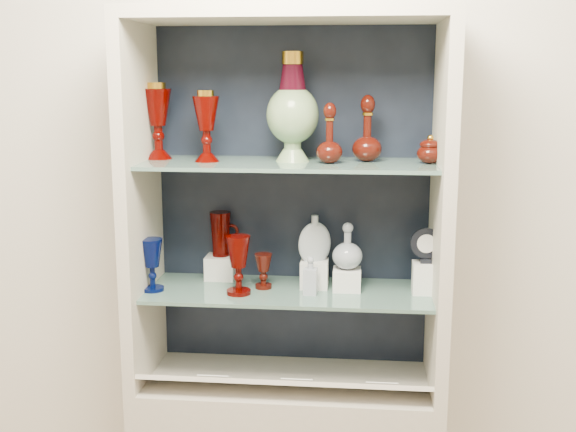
# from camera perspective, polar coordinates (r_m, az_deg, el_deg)

# --- Properties ---
(wall_back) EXTENTS (3.50, 0.02, 2.80)m
(wall_back) POSITION_cam_1_polar(r_m,az_deg,el_deg) (2.49, 0.51, 3.24)
(wall_back) COLOR white
(wall_back) RESTS_ON ground
(cabinet_back_panel) EXTENTS (0.98, 0.02, 1.15)m
(cabinet_back_panel) POSITION_cam_1_polar(r_m,az_deg,el_deg) (2.47, 0.44, 1.42)
(cabinet_back_panel) COLOR black
(cabinet_back_panel) RESTS_ON cabinet_base
(cabinet_side_left) EXTENTS (0.04, 0.40, 1.15)m
(cabinet_side_left) POSITION_cam_1_polar(r_m,az_deg,el_deg) (2.38, -11.56, 0.81)
(cabinet_side_left) COLOR beige
(cabinet_side_left) RESTS_ON cabinet_base
(cabinet_side_right) EXTENTS (0.04, 0.40, 1.15)m
(cabinet_side_right) POSITION_cam_1_polar(r_m,az_deg,el_deg) (2.29, 12.03, 0.38)
(cabinet_side_right) COLOR beige
(cabinet_side_right) RESTS_ON cabinet_base
(cabinet_top_cap) EXTENTS (1.00, 0.40, 0.04)m
(cabinet_top_cap) POSITION_cam_1_polar(r_m,az_deg,el_deg) (2.26, 0.00, 15.64)
(cabinet_top_cap) COLOR beige
(cabinet_top_cap) RESTS_ON cabinet_side_left
(shelf_lower) EXTENTS (0.92, 0.34, 0.01)m
(shelf_lower) POSITION_cam_1_polar(r_m,az_deg,el_deg) (2.38, 0.05, -5.97)
(shelf_lower) COLOR slate
(shelf_lower) RESTS_ON cabinet_side_left
(shelf_upper) EXTENTS (0.92, 0.34, 0.01)m
(shelf_upper) POSITION_cam_1_polar(r_m,az_deg,el_deg) (2.29, 0.05, 4.13)
(shelf_upper) COLOR slate
(shelf_upper) RESTS_ON cabinet_side_left
(label_ledge) EXTENTS (0.92, 0.17, 0.09)m
(label_ledge) POSITION_cam_1_polar(r_m,az_deg,el_deg) (2.35, -0.28, -13.08)
(label_ledge) COLOR beige
(label_ledge) RESTS_ON cabinet_base
(label_card_0) EXTENTS (0.10, 0.06, 0.03)m
(label_card_0) POSITION_cam_1_polar(r_m,az_deg,el_deg) (2.37, -5.80, -12.46)
(label_card_0) COLOR white
(label_card_0) RESTS_ON label_ledge
(label_card_1) EXTENTS (0.10, 0.06, 0.03)m
(label_card_1) POSITION_cam_1_polar(r_m,az_deg,el_deg) (2.34, 0.75, -12.78)
(label_card_1) COLOR white
(label_card_1) RESTS_ON label_ledge
(label_card_2) EXTENTS (0.10, 0.06, 0.03)m
(label_card_2) POSITION_cam_1_polar(r_m,az_deg,el_deg) (2.33, 7.41, -12.94)
(label_card_2) COLOR white
(label_card_2) RESTS_ON label_ledge
(pedestal_lamp_left) EXTENTS (0.10, 0.10, 0.25)m
(pedestal_lamp_left) POSITION_cam_1_polar(r_m,az_deg,el_deg) (2.40, -10.25, 7.40)
(pedestal_lamp_left) COLOR #450300
(pedestal_lamp_left) RESTS_ON shelf_upper
(pedestal_lamp_right) EXTENTS (0.11, 0.11, 0.22)m
(pedestal_lamp_right) POSITION_cam_1_polar(r_m,az_deg,el_deg) (2.31, -6.47, 7.07)
(pedestal_lamp_right) COLOR #450300
(pedestal_lamp_right) RESTS_ON shelf_upper
(enamel_urn) EXTENTS (0.19, 0.19, 0.34)m
(enamel_urn) POSITION_cam_1_polar(r_m,az_deg,el_deg) (2.30, 0.36, 8.61)
(enamel_urn) COLOR #0D4E29
(enamel_urn) RESTS_ON shelf_upper
(ruby_decanter_a) EXTENTS (0.09, 0.09, 0.21)m
(ruby_decanter_a) POSITION_cam_1_polar(r_m,az_deg,el_deg) (2.25, 3.31, 6.84)
(ruby_decanter_a) COLOR #431008
(ruby_decanter_a) RESTS_ON shelf_upper
(ruby_decanter_b) EXTENTS (0.13, 0.13, 0.22)m
(ruby_decanter_b) POSITION_cam_1_polar(r_m,az_deg,el_deg) (2.31, 6.29, 7.05)
(ruby_decanter_b) COLOR #431008
(ruby_decanter_b) RESTS_ON shelf_upper
(lidded_bowl) EXTENTS (0.09, 0.09, 0.09)m
(lidded_bowl) POSITION_cam_1_polar(r_m,az_deg,el_deg) (2.29, 11.15, 5.23)
(lidded_bowl) COLOR #431008
(lidded_bowl) RESTS_ON shelf_upper
(cobalt_goblet) EXTENTS (0.09, 0.09, 0.17)m
(cobalt_goblet) POSITION_cam_1_polar(r_m,az_deg,el_deg) (2.38, -10.69, -3.81)
(cobalt_goblet) COLOR #00093D
(cobalt_goblet) RESTS_ON shelf_lower
(ruby_goblet_tall) EXTENTS (0.10, 0.10, 0.19)m
(ruby_goblet_tall) POSITION_cam_1_polar(r_m,az_deg,el_deg) (2.31, -3.94, -3.90)
(ruby_goblet_tall) COLOR #450300
(ruby_goblet_tall) RESTS_ON shelf_lower
(ruby_goblet_small) EXTENTS (0.07, 0.07, 0.12)m
(ruby_goblet_small) POSITION_cam_1_polar(r_m,az_deg,el_deg) (2.38, -1.96, -4.38)
(ruby_goblet_small) COLOR #431008
(ruby_goblet_small) RESTS_ON shelf_lower
(riser_ruby_pitcher) EXTENTS (0.10, 0.10, 0.08)m
(riser_ruby_pitcher) POSITION_cam_1_polar(r_m,az_deg,el_deg) (2.50, -5.31, -4.02)
(riser_ruby_pitcher) COLOR silver
(riser_ruby_pitcher) RESTS_ON shelf_lower
(ruby_pitcher) EXTENTS (0.13, 0.10, 0.15)m
(ruby_pitcher) POSITION_cam_1_polar(r_m,az_deg,el_deg) (2.48, -5.36, -1.42)
(ruby_pitcher) COLOR #450300
(ruby_pitcher) RESTS_ON riser_ruby_pitcher
(clear_square_bottle) EXTENTS (0.05, 0.05, 0.12)m
(clear_square_bottle) POSITION_cam_1_polar(r_m,az_deg,el_deg) (2.31, 1.78, -4.73)
(clear_square_bottle) COLOR #919AA7
(clear_square_bottle) RESTS_ON shelf_lower
(riser_flat_flask) EXTENTS (0.09, 0.09, 0.09)m
(riser_flat_flask) POSITION_cam_1_polar(r_m,az_deg,el_deg) (2.39, 2.10, -4.58)
(riser_flat_flask) COLOR silver
(riser_flat_flask) RESTS_ON shelf_lower
(flat_flask) EXTENTS (0.12, 0.08, 0.16)m
(flat_flask) POSITION_cam_1_polar(r_m,az_deg,el_deg) (2.36, 2.13, -1.69)
(flat_flask) COLOR #A8B6BD
(flat_flask) RESTS_ON riser_flat_flask
(riser_clear_round_decanter) EXTENTS (0.09, 0.09, 0.07)m
(riser_clear_round_decanter) POSITION_cam_1_polar(r_m,az_deg,el_deg) (2.37, 4.68, -5.01)
(riser_clear_round_decanter) COLOR silver
(riser_clear_round_decanter) RESTS_ON shelf_lower
(clear_round_decanter) EXTENTS (0.10, 0.10, 0.15)m
(clear_round_decanter) POSITION_cam_1_polar(r_m,az_deg,el_deg) (2.34, 4.72, -2.46)
(clear_round_decanter) COLOR #919AA7
(clear_round_decanter) RESTS_ON riser_clear_round_decanter
(riser_cameo_medallion) EXTENTS (0.08, 0.08, 0.10)m
(riser_cameo_medallion) POSITION_cam_1_polar(r_m,az_deg,el_deg) (2.37, 10.77, -4.82)
(riser_cameo_medallion) COLOR silver
(riser_cameo_medallion) RESTS_ON shelf_lower
(cameo_medallion) EXTENTS (0.10, 0.04, 0.12)m
(cameo_medallion) POSITION_cam_1_polar(r_m,az_deg,el_deg) (2.34, 10.86, -2.26)
(cameo_medallion) COLOR black
(cameo_medallion) RESTS_ON riser_cameo_medallion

